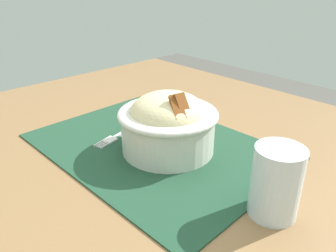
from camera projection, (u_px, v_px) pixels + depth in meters
The scene contains 5 objects.
table at pixel (175, 181), 0.68m from camera, with size 1.19×0.94×0.77m.
placemat at pixel (155, 146), 0.66m from camera, with size 0.48×0.34×0.00m, color #1E422D.
bowl at pixel (168, 123), 0.62m from camera, with size 0.19×0.19×0.13m.
fork at pixel (118, 136), 0.69m from camera, with size 0.05×0.13×0.00m.
drinking_glass at pixel (275, 186), 0.46m from camera, with size 0.07×0.07×0.11m.
Camera 1 is at (-0.40, 0.40, 1.08)m, focal length 35.31 mm.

